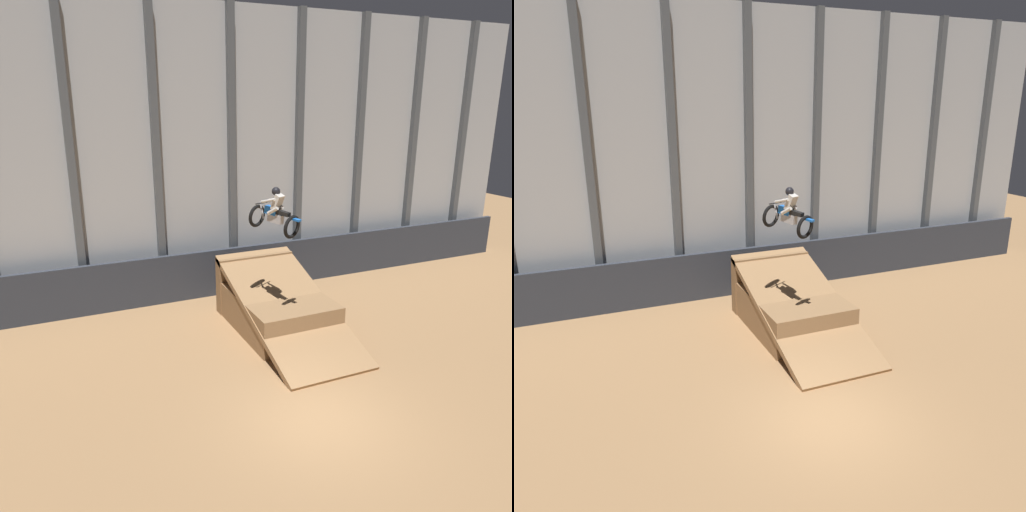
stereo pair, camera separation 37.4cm
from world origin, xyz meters
TOP-DOWN VIEW (x-y plane):
  - ground_plane at (0.00, 0.00)m, footprint 60.00×60.00m
  - arena_back_wall at (-0.00, 9.86)m, footprint 32.00×0.40m
  - lower_barrier at (0.00, 9.15)m, footprint 31.36×0.20m
  - dirt_ramp at (1.46, 5.54)m, footprint 2.97×6.19m
  - rider_bike_solo at (0.78, 4.24)m, footprint 1.32×1.81m
  - traffic_cone_near_ramp at (3.50, 4.79)m, footprint 0.36×0.36m

SIDE VIEW (x-z plane):
  - ground_plane at x=0.00m, z-range 0.00..0.00m
  - traffic_cone_near_ramp at x=3.50m, z-range -0.01..0.57m
  - dirt_ramp at x=1.46m, z-range -0.39..1.93m
  - lower_barrier at x=0.00m, z-range 0.00..1.93m
  - rider_bike_solo at x=0.78m, z-range 3.63..5.14m
  - arena_back_wall at x=0.00m, z-range 0.00..11.22m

